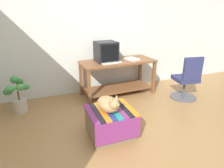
{
  "coord_description": "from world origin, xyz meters",
  "views": [
    {
      "loc": [
        -1.1,
        -2.02,
        1.71
      ],
      "look_at": [
        0.0,
        0.85,
        0.55
      ],
      "focal_mm": 31.71,
      "sensor_mm": 36.0,
      "label": 1
    }
  ],
  "objects_px": {
    "cat": "(109,104)",
    "office_chair": "(187,81)",
    "tv_monitor": "(106,52)",
    "book": "(132,59)",
    "ottoman_with_blanket": "(110,122)",
    "desk": "(118,72)",
    "potted_plant": "(18,97)",
    "keyboard": "(111,63)"
  },
  "relations": [
    {
      "from": "potted_plant",
      "to": "book",
      "type": "bearing_deg",
      "value": 2.23
    },
    {
      "from": "cat",
      "to": "potted_plant",
      "type": "bearing_deg",
      "value": 122.74
    },
    {
      "from": "potted_plant",
      "to": "office_chair",
      "type": "relative_size",
      "value": 0.72
    },
    {
      "from": "keyboard",
      "to": "book",
      "type": "xyz_separation_m",
      "value": [
        0.51,
        0.12,
        0.0
      ]
    },
    {
      "from": "desk",
      "to": "potted_plant",
      "type": "xyz_separation_m",
      "value": [
        -1.92,
        -0.12,
        -0.21
      ]
    },
    {
      "from": "book",
      "to": "office_chair",
      "type": "height_order",
      "value": "office_chair"
    },
    {
      "from": "tv_monitor",
      "to": "book",
      "type": "xyz_separation_m",
      "value": [
        0.55,
        -0.05,
        -0.18
      ]
    },
    {
      "from": "desk",
      "to": "tv_monitor",
      "type": "height_order",
      "value": "tv_monitor"
    },
    {
      "from": "desk",
      "to": "keyboard",
      "type": "xyz_separation_m",
      "value": [
        -0.2,
        -0.15,
        0.25
      ]
    },
    {
      "from": "book",
      "to": "ottoman_with_blanket",
      "type": "height_order",
      "value": "book"
    },
    {
      "from": "desk",
      "to": "keyboard",
      "type": "relative_size",
      "value": 3.85
    },
    {
      "from": "tv_monitor",
      "to": "potted_plant",
      "type": "relative_size",
      "value": 0.65
    },
    {
      "from": "tv_monitor",
      "to": "potted_plant",
      "type": "distance_m",
      "value": 1.8
    },
    {
      "from": "keyboard",
      "to": "office_chair",
      "type": "height_order",
      "value": "office_chair"
    },
    {
      "from": "desk",
      "to": "potted_plant",
      "type": "height_order",
      "value": "desk"
    },
    {
      "from": "desk",
      "to": "office_chair",
      "type": "bearing_deg",
      "value": -33.76
    },
    {
      "from": "keyboard",
      "to": "potted_plant",
      "type": "relative_size",
      "value": 0.62
    },
    {
      "from": "book",
      "to": "cat",
      "type": "bearing_deg",
      "value": -142.85
    },
    {
      "from": "ottoman_with_blanket",
      "to": "office_chair",
      "type": "relative_size",
      "value": 0.72
    },
    {
      "from": "book",
      "to": "cat",
      "type": "relative_size",
      "value": 0.64
    },
    {
      "from": "book",
      "to": "cat",
      "type": "distance_m",
      "value": 1.67
    },
    {
      "from": "ottoman_with_blanket",
      "to": "potted_plant",
      "type": "distance_m",
      "value": 1.75
    },
    {
      "from": "keyboard",
      "to": "cat",
      "type": "bearing_deg",
      "value": -118.46
    },
    {
      "from": "tv_monitor",
      "to": "book",
      "type": "bearing_deg",
      "value": -8.32
    },
    {
      "from": "ottoman_with_blanket",
      "to": "cat",
      "type": "xyz_separation_m",
      "value": [
        -0.03,
        -0.03,
        0.31
      ]
    },
    {
      "from": "desk",
      "to": "potted_plant",
      "type": "distance_m",
      "value": 1.93
    },
    {
      "from": "keyboard",
      "to": "office_chair",
      "type": "relative_size",
      "value": 0.45
    },
    {
      "from": "desk",
      "to": "office_chair",
      "type": "xyz_separation_m",
      "value": [
        1.19,
        -0.71,
        -0.12
      ]
    },
    {
      "from": "book",
      "to": "desk",
      "type": "bearing_deg",
      "value": 158.15
    },
    {
      "from": "book",
      "to": "keyboard",
      "type": "bearing_deg",
      "value": 177.49
    },
    {
      "from": "potted_plant",
      "to": "keyboard",
      "type": "bearing_deg",
      "value": -1.11
    },
    {
      "from": "cat",
      "to": "office_chair",
      "type": "relative_size",
      "value": 0.51
    },
    {
      "from": "desk",
      "to": "book",
      "type": "xyz_separation_m",
      "value": [
        0.31,
        -0.03,
        0.25
      ]
    },
    {
      "from": "keyboard",
      "to": "potted_plant",
      "type": "xyz_separation_m",
      "value": [
        -1.72,
        0.03,
        -0.45
      ]
    },
    {
      "from": "keyboard",
      "to": "office_chair",
      "type": "distance_m",
      "value": 1.55
    },
    {
      "from": "keyboard",
      "to": "cat",
      "type": "xyz_separation_m",
      "value": [
        -0.49,
        -1.2,
        -0.24
      ]
    },
    {
      "from": "tv_monitor",
      "to": "cat",
      "type": "distance_m",
      "value": 1.5
    },
    {
      "from": "cat",
      "to": "potted_plant",
      "type": "height_order",
      "value": "cat"
    },
    {
      "from": "desk",
      "to": "office_chair",
      "type": "distance_m",
      "value": 1.39
    },
    {
      "from": "ottoman_with_blanket",
      "to": "potted_plant",
      "type": "relative_size",
      "value": 0.99
    },
    {
      "from": "desk",
      "to": "ottoman_with_blanket",
      "type": "bearing_deg",
      "value": -119.31
    },
    {
      "from": "keyboard",
      "to": "book",
      "type": "distance_m",
      "value": 0.52
    }
  ]
}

